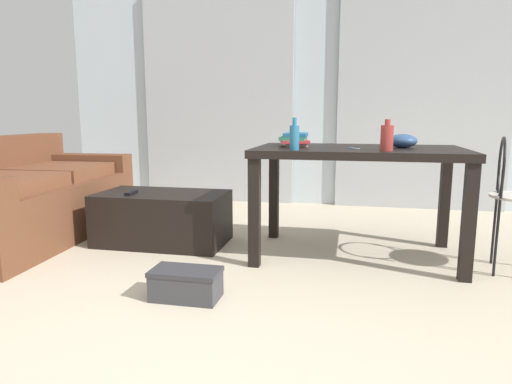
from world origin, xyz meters
TOP-DOWN VIEW (x-y plane):
  - ground_plane at (0.00, 1.33)m, footprint 8.29×8.29m
  - wall_back at (0.00, 3.45)m, footprint 5.56×0.10m
  - curtains at (0.00, 3.37)m, footprint 3.80×0.03m
  - couch at (-2.07, 1.52)m, footprint 0.99×1.83m
  - coffee_table at (-0.97, 1.62)m, footprint 0.94×0.53m
  - craft_table at (0.44, 1.60)m, footprint 1.35×0.81m
  - wire_chair at (1.35, 1.48)m, footprint 0.37×0.39m
  - bottle_near at (0.05, 1.29)m, footprint 0.06×0.06m
  - bottle_far at (0.60, 1.35)m, footprint 0.08×0.08m
  - bowl at (0.72, 1.64)m, footprint 0.18×0.18m
  - book_stack at (0.01, 1.65)m, footprint 0.24×0.32m
  - scissors at (0.41, 1.50)m, footprint 0.07×0.10m
  - tv_remote_primary at (-1.16, 1.52)m, footprint 0.05×0.16m
  - shoebox at (-0.43, 0.66)m, footprint 0.36×0.20m

SIDE VIEW (x-z plane):
  - ground_plane at x=0.00m, z-range 0.00..0.00m
  - shoebox at x=-0.43m, z-range 0.00..0.16m
  - coffee_table at x=-0.97m, z-range 0.00..0.38m
  - couch at x=-2.07m, z-range -0.08..0.70m
  - tv_remote_primary at x=-1.16m, z-range 0.38..0.41m
  - wire_chair at x=1.35m, z-range 0.11..0.94m
  - craft_table at x=0.44m, z-range 0.27..1.01m
  - scissors at x=0.41m, z-range 0.74..0.75m
  - bowl at x=0.72m, z-range 0.74..0.83m
  - book_stack at x=0.01m, z-range 0.74..0.83m
  - bottle_far at x=0.60m, z-range 0.73..0.91m
  - bottle_near at x=0.05m, z-range 0.72..0.92m
  - curtains at x=0.00m, z-range 0.00..2.27m
  - wall_back at x=0.00m, z-range 0.00..2.59m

